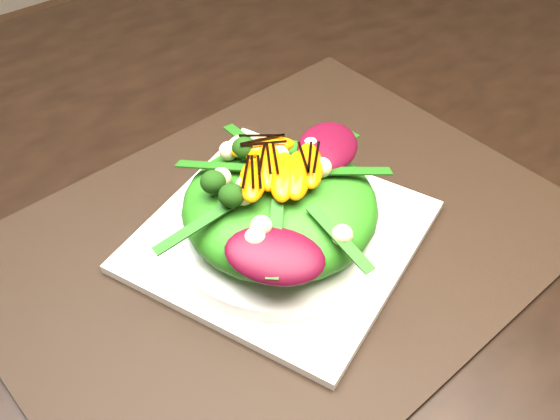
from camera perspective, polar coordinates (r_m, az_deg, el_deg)
floor at (r=1.47m, az=6.14°, el=-13.74°), size 4.00×4.00×0.01m
dining_table at (r=0.93m, az=9.59°, el=10.93°), size 1.60×0.90×0.75m
placemat at (r=0.66m, az=0.00°, el=-2.67°), size 0.59×0.46×0.00m
plate_base at (r=0.65m, az=0.00°, el=-2.25°), size 0.32×0.32×0.01m
salad_bowl at (r=0.64m, az=0.00°, el=-1.47°), size 0.25×0.25×0.02m
lettuce_mound at (r=0.62m, az=0.00°, el=0.33°), size 0.24×0.24×0.06m
radicchio_leaf at (r=0.64m, az=4.19°, el=5.50°), size 0.10×0.09×0.02m
orange_segment at (r=0.61m, az=-1.11°, el=4.36°), size 0.06×0.03×0.02m
broccoli_floret at (r=0.59m, az=-6.19°, el=2.03°), size 0.04×0.04×0.03m
macadamia_nut at (r=0.59m, az=4.32°, el=1.96°), size 0.02×0.02×0.02m
balsamic_drizzle at (r=0.61m, az=-1.13°, el=4.99°), size 0.04×0.01×0.00m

